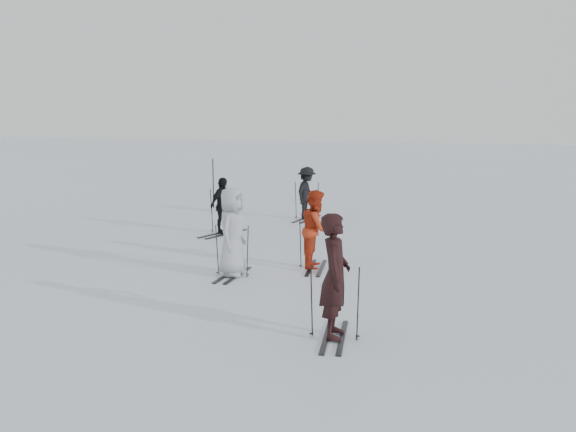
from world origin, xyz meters
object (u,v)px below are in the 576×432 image
object	(u,v)px
skier_red	(316,230)
skier_uphill_left	(222,206)
skier_near_dark	(335,277)
skier_grey	(232,233)
piste_marker	(213,183)
skier_uphill_far	(307,194)

from	to	relation	value
skier_red	skier_uphill_left	size ratio (longest dim) A/B	1.09
skier_red	skier_near_dark	bearing A→B (deg)	-169.85
skier_grey	skier_uphill_left	bearing A→B (deg)	24.83
skier_grey	piste_marker	distance (m)	10.16
skier_grey	piste_marker	size ratio (longest dim) A/B	1.04
skier_red	skier_uphill_left	world-z (taller)	skier_red
skier_red	skier_grey	xyz separation A→B (m)	(-1.59, -1.17, 0.07)
skier_red	skier_uphill_left	xyz separation A→B (m)	(-3.69, 3.22, -0.07)
skier_near_dark	skier_grey	size ratio (longest dim) A/B	1.03
skier_near_dark	piste_marker	world-z (taller)	skier_near_dark
skier_near_dark	skier_uphill_left	size ratio (longest dim) A/B	1.21
skier_near_dark	skier_uphill_far	xyz separation A→B (m)	(-3.47, 10.76, -0.13)
skier_near_dark	piste_marker	xyz separation A→B (m)	(-7.50, 12.27, -0.07)
skier_grey	skier_uphill_left	world-z (taller)	skier_grey
skier_grey	piste_marker	bearing A→B (deg)	25.42
skier_near_dark	skier_grey	bearing A→B (deg)	35.42
skier_grey	skier_near_dark	bearing A→B (deg)	-136.89
skier_red	skier_grey	bearing A→B (deg)	118.04
skier_grey	skier_uphill_far	distance (m)	7.63
skier_near_dark	skier_uphill_left	xyz separation A→B (m)	(-5.12, 7.54, -0.17)
skier_uphill_left	skier_red	bearing A→B (deg)	-113.65
skier_red	skier_grey	world-z (taller)	skier_grey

